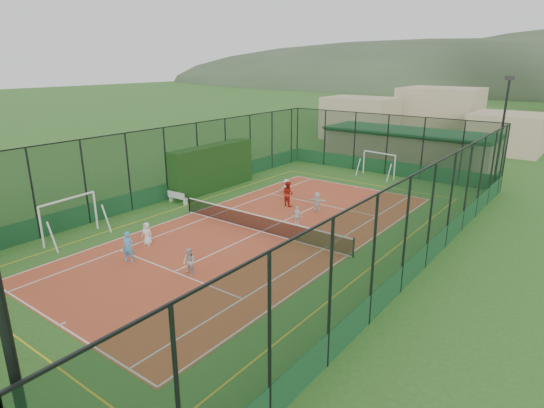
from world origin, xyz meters
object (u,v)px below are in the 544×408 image
at_px(floodlight_ne, 501,136).
at_px(child_near_right, 189,262).
at_px(child_near_left, 147,234).
at_px(child_far_right, 297,216).
at_px(child_near_mid, 128,247).
at_px(child_far_back, 317,202).
at_px(child_far_left, 286,188).
at_px(clubhouse, 408,147).
at_px(white_bench, 178,197).
at_px(futsal_goal_near, 70,219).
at_px(futsal_goal_far, 379,165).
at_px(coach, 288,194).

relative_size(floodlight_ne, child_near_right, 6.50).
bearing_deg(child_near_right, child_near_left, 176.47).
distance_m(child_near_left, child_far_right, 8.47).
distance_m(child_near_left, child_near_mid, 2.15).
xyz_separation_m(child_far_right, child_far_back, (-0.48, 2.97, 0.03)).
bearing_deg(floodlight_ne, child_far_back, -124.40).
xyz_separation_m(child_near_left, child_near_mid, (1.00, -1.89, 0.14)).
xyz_separation_m(child_far_left, child_far_right, (3.88, -4.38, -0.05)).
distance_m(clubhouse, child_near_right, 28.20).
bearing_deg(child_near_right, white_bench, 151.74).
bearing_deg(futsal_goal_near, futsal_goal_far, -23.59).
bearing_deg(futsal_goal_far, child_near_left, -90.75).
xyz_separation_m(futsal_goal_near, child_far_left, (4.91, 13.29, -0.44)).
distance_m(floodlight_ne, child_near_mid, 26.27).
bearing_deg(child_far_back, clubhouse, -105.81).
bearing_deg(futsal_goal_near, floodlight_ne, -39.98).
relative_size(clubhouse, child_near_mid, 10.09).
xyz_separation_m(floodlight_ne, white_bench, (-16.40, -15.76, -3.70)).
xyz_separation_m(floodlight_ne, coach, (-10.14, -11.76, -3.28)).
xyz_separation_m(child_near_left, child_near_right, (4.38, -1.13, 0.03)).
bearing_deg(coach, child_near_mid, 96.72).
height_order(child_near_left, child_near_mid, child_near_mid).
bearing_deg(white_bench, child_near_left, -58.00).
distance_m(futsal_goal_near, futsal_goal_far, 24.02).
height_order(futsal_goal_far, child_near_right, futsal_goal_far).
height_order(child_near_mid, child_far_left, child_near_mid).
bearing_deg(child_near_left, coach, 61.56).
height_order(child_near_left, child_far_back, child_far_back).
relative_size(futsal_goal_near, child_far_right, 2.83).
distance_m(child_near_mid, child_near_right, 3.46).
height_order(child_far_back, coach, coach).
height_order(futsal_goal_near, child_far_left, futsal_goal_near).
bearing_deg(futsal_goal_far, coach, -88.66).
bearing_deg(child_far_right, child_far_left, -44.95).
bearing_deg(child_far_right, child_near_left, 59.82).
bearing_deg(child_far_left, white_bench, 15.47).
xyz_separation_m(floodlight_ne, clubhouse, (-8.60, 5.40, -2.55)).
xyz_separation_m(child_near_mid, child_far_right, (3.70, 8.94, -0.15)).
relative_size(futsal_goal_near, coach, 2.04).
distance_m(futsal_goal_far, child_far_right, 13.96).
bearing_deg(futsal_goal_near, child_far_left, -25.56).
height_order(clubhouse, child_far_left, clubhouse).
xyz_separation_m(futsal_goal_far, child_near_left, (-3.46, -20.95, -0.37)).
relative_size(white_bench, futsal_goal_near, 0.44).
xyz_separation_m(white_bench, child_near_left, (4.21, -5.89, 0.19)).
bearing_deg(futsal_goal_far, child_far_back, -77.37).
relative_size(child_near_left, child_far_left, 0.93).
relative_size(white_bench, child_near_mid, 1.01).
bearing_deg(coach, child_near_left, 90.08).
height_order(white_bench, child_far_right, child_far_right).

